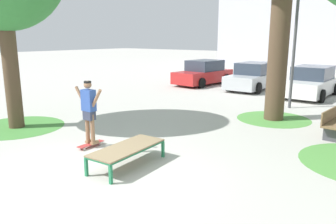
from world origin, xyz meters
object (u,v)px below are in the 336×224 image
at_px(skate_box, 127,149).
at_px(car_white, 311,83).
at_px(car_silver, 253,77).
at_px(car_red, 204,73).
at_px(light_post, 297,13).
at_px(skateboard, 91,144).
at_px(skater, 89,108).

bearing_deg(skate_box, car_white, 86.79).
bearing_deg(skate_box, car_silver, 101.56).
relative_size(car_red, light_post, 0.74).
relative_size(skateboard, skater, 0.48).
bearing_deg(car_red, skater, -71.40).
distance_m(skater, light_post, 9.16).
xyz_separation_m(skate_box, skateboard, (-1.73, 0.35, -0.34)).
height_order(car_silver, car_white, same).
height_order(skateboard, skater, skater).
bearing_deg(car_silver, skateboard, -86.08).
bearing_deg(skateboard, skater, 92.26).
distance_m(skateboard, skater, 0.99).
relative_size(skate_box, skateboard, 2.42).
relative_size(skateboard, car_red, 0.19).
xyz_separation_m(car_red, car_silver, (3.25, 0.09, 0.00)).
height_order(car_white, light_post, light_post).
relative_size(skateboard, car_silver, 0.19).
relative_size(skate_box, car_red, 0.45).
xyz_separation_m(car_red, light_post, (6.60, -3.76, 3.13)).
xyz_separation_m(skate_box, skater, (-1.73, 0.35, 0.66)).
bearing_deg(car_red, car_white, -3.09).
bearing_deg(skate_box, skater, 168.68).
xyz_separation_m(skateboard, car_red, (-4.08, 12.13, 0.61)).
relative_size(skateboard, light_post, 0.14).
distance_m(skateboard, car_silver, 12.27).
bearing_deg(skate_box, car_red, 114.99).
height_order(skater, car_white, skater).
xyz_separation_m(skate_box, car_red, (-5.82, 12.48, 0.28)).
bearing_deg(skater, car_silver, 93.92).
relative_size(skate_box, car_silver, 0.46).
height_order(skater, car_red, skater).
distance_m(skate_box, light_post, 9.39).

